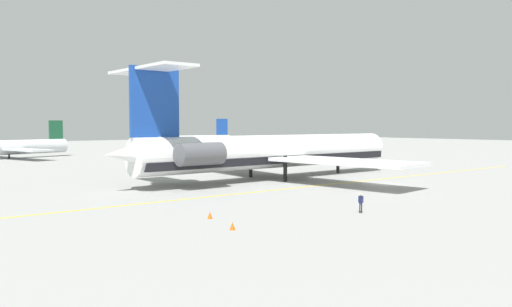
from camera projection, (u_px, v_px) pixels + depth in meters
The scene contains 10 objects.
ground at pixel (382, 184), 61.58m from camera, with size 377.83×377.83×0.00m, color gray.
main_jetliner at pixel (268, 151), 67.02m from camera, with size 46.48×41.43×13.58m.
airliner_far_left at pixel (5, 147), 107.11m from camera, with size 27.16×27.10×8.18m.
airliner_mid_left at pixel (183, 142), 136.71m from camera, with size 29.61×29.18×8.89m.
ground_crew_near_nose at pixel (301, 157), 95.37m from camera, with size 0.28×0.44×1.77m.
ground_crew_near_tail at pixel (361, 200), 41.43m from camera, with size 0.31×0.32×1.65m.
ground_crew_portside at pixel (255, 158), 95.22m from camera, with size 0.35×0.27×1.64m.
safety_cone_nose at pixel (210, 215), 39.01m from camera, with size 0.40×0.40×0.55m, color #EA590F.
safety_cone_wingtip at pixel (233, 226), 34.83m from camera, with size 0.40×0.40×0.55m, color #EA590F.
taxiway_centreline at pixel (325, 185), 61.04m from camera, with size 89.23×0.36×0.01m, color gold.
Camera 1 is at (-50.77, -37.57, 7.21)m, focal length 35.73 mm.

